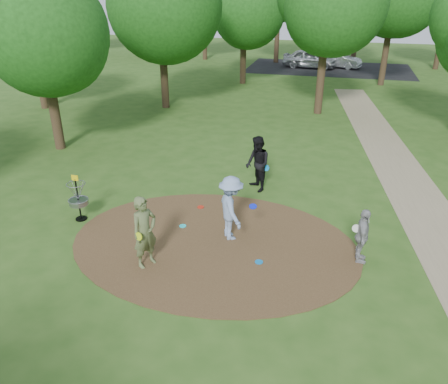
# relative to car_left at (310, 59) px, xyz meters

# --- Properties ---
(ground) EXTENTS (100.00, 100.00, 0.00)m
(ground) POSITION_rel_car_left_xyz_m (-0.28, -29.77, -0.78)
(ground) COLOR #2D5119
(ground) RESTS_ON ground
(dirt_clearing) EXTENTS (8.40, 8.40, 0.02)m
(dirt_clearing) POSITION_rel_car_left_xyz_m (-0.28, -29.77, -0.77)
(dirt_clearing) COLOR #47301C
(dirt_clearing) RESTS_ON ground
(footpath) EXTENTS (7.55, 39.89, 0.01)m
(footpath) POSITION_rel_car_left_xyz_m (6.22, -27.77, -0.78)
(footpath) COLOR #8C7A5B
(footpath) RESTS_ON ground
(parking_lot) EXTENTS (14.00, 8.00, 0.01)m
(parking_lot) POSITION_rel_car_left_xyz_m (1.72, 0.23, -0.78)
(parking_lot) COLOR black
(parking_lot) RESTS_ON ground
(player_observer_with_disc) EXTENTS (0.77, 0.87, 2.01)m
(player_observer_with_disc) POSITION_rel_car_left_xyz_m (-1.71, -31.24, 0.22)
(player_observer_with_disc) COLOR #59683C
(player_observer_with_disc) RESTS_ON ground
(player_throwing_with_disc) EXTENTS (1.42, 1.46, 1.96)m
(player_throwing_with_disc) POSITION_rel_car_left_xyz_m (0.13, -29.33, 0.20)
(player_throwing_with_disc) COLOR #859DC6
(player_throwing_with_disc) RESTS_ON ground
(player_walking_with_disc) EXTENTS (1.19, 1.24, 2.02)m
(player_walking_with_disc) POSITION_rel_car_left_xyz_m (0.25, -25.87, 0.22)
(player_walking_with_disc) COLOR black
(player_walking_with_disc) RESTS_ON ground
(player_waiting_with_disc) EXTENTS (0.49, 0.92, 1.57)m
(player_waiting_with_disc) POSITION_rel_car_left_xyz_m (3.79, -29.62, 0.00)
(player_waiting_with_disc) COLOR #98989B
(player_waiting_with_disc) RESTS_ON ground
(disc_ground_cyan) EXTENTS (0.22, 0.22, 0.02)m
(disc_ground_cyan) POSITION_rel_car_left_xyz_m (-1.47, -29.10, -0.75)
(disc_ground_cyan) COLOR #1CDAE4
(disc_ground_cyan) RESTS_ON dirt_clearing
(disc_ground_blue) EXTENTS (0.22, 0.22, 0.02)m
(disc_ground_blue) POSITION_rel_car_left_xyz_m (1.18, -30.41, -0.75)
(disc_ground_blue) COLOR #0B71BF
(disc_ground_blue) RESTS_ON dirt_clearing
(disc_ground_red) EXTENTS (0.22, 0.22, 0.02)m
(disc_ground_red) POSITION_rel_car_left_xyz_m (-1.31, -27.75, -0.75)
(disc_ground_red) COLOR red
(disc_ground_red) RESTS_ON dirt_clearing
(car_left) EXTENTS (4.77, 2.32, 1.57)m
(car_left) POSITION_rel_car_left_xyz_m (0.00, 0.00, 0.00)
(car_left) COLOR #A6A9AE
(car_left) RESTS_ON ground
(car_right) EXTENTS (4.33, 2.46, 1.35)m
(car_right) POSITION_rel_car_left_xyz_m (2.38, 0.82, -0.11)
(car_right) COLOR #B1B4B9
(car_right) RESTS_ON ground
(disc_golf_basket) EXTENTS (0.63, 0.63, 1.54)m
(disc_golf_basket) POSITION_rel_car_left_xyz_m (-4.78, -29.47, 0.09)
(disc_golf_basket) COLOR black
(disc_golf_basket) RESTS_ON ground
(tree_ring) EXTENTS (36.85, 45.36, 8.75)m
(tree_ring) POSITION_rel_car_left_xyz_m (1.67, -21.28, 4.40)
(tree_ring) COLOR #332316
(tree_ring) RESTS_ON ground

